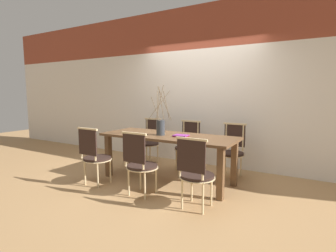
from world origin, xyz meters
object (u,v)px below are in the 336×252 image
(vase_centerpiece, at_px, (161,126))
(book_stack, at_px, (181,136))
(dining_table, at_px, (168,142))
(chair_far_center, at_px, (232,149))
(chair_near_center, at_px, (196,172))

(vase_centerpiece, xyz_separation_m, book_stack, (0.36, 0.04, -0.13))
(vase_centerpiece, distance_m, book_stack, 0.39)
(dining_table, height_order, vase_centerpiece, vase_centerpiece)
(chair_far_center, distance_m, vase_centerpiece, 1.34)
(dining_table, height_order, chair_far_center, chair_far_center)
(dining_table, bearing_deg, book_stack, -6.75)
(dining_table, distance_m, chair_far_center, 1.16)
(dining_table, bearing_deg, vase_centerpiece, -147.30)
(chair_near_center, relative_size, chair_far_center, 1.00)
(chair_near_center, distance_m, chair_far_center, 1.53)
(chair_near_center, bearing_deg, book_stack, 128.91)
(dining_table, relative_size, chair_far_center, 2.41)
(vase_centerpiece, bearing_deg, chair_far_center, 41.03)
(dining_table, xyz_separation_m, chair_far_center, (0.85, 0.76, -0.18))
(dining_table, xyz_separation_m, book_stack, (0.26, -0.03, 0.13))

